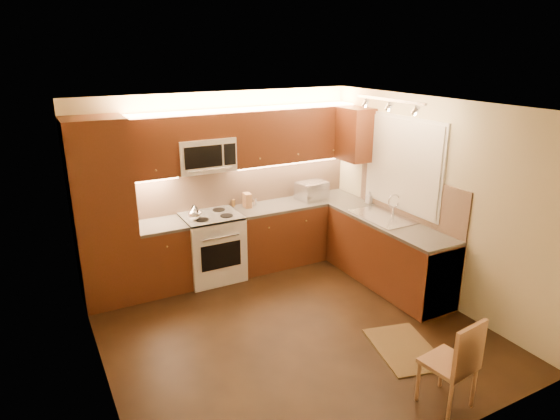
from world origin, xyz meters
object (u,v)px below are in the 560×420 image
stove (212,247)px  dining_chair (449,361)px  sink (383,212)px  knife_block (247,200)px  soap_bottle (369,197)px  kettle (195,213)px  toaster_oven (312,191)px  microwave (204,154)px

stove → dining_chair: (0.92, -3.38, -0.02)m
sink → dining_chair: (-1.08, -2.25, -0.53)m
knife_block → soap_bottle: knife_block is taller
kettle → knife_block: 0.88m
soap_bottle → dining_chair: soap_bottle is taller
sink → toaster_oven: bearing=108.3°
microwave → kettle: size_ratio=3.68×
toaster_oven → soap_bottle: bearing=-50.5°
dining_chair → soap_bottle: bearing=57.9°
toaster_oven → sink: bearing=-79.8°
microwave → knife_block: size_ratio=3.74×
microwave → toaster_oven: 1.76m
knife_block → stove: bearing=-163.8°
microwave → toaster_oven: bearing=-3.3°
sink → dining_chair: sink is taller
microwave → knife_block: bearing=0.1°
kettle → soap_bottle: (2.49, -0.43, -0.04)m
knife_block → dining_chair: knife_block is taller
sink → kettle: bearing=155.5°
stove → dining_chair: bearing=-74.8°
dining_chair → toaster_oven: bearing=71.4°
stove → soap_bottle: (2.24, -0.53, 0.53)m
stove → dining_chair: size_ratio=1.04×
kettle → knife_block: kettle is taller
stove → microwave: bearing=90.0°
stove → toaster_oven: size_ratio=2.15×
stove → sink: bearing=-29.4°
knife_block → soap_bottle: (1.64, -0.66, -0.01)m
kettle → sink: bearing=-39.4°
dining_chair → knife_block: bearing=88.0°
stove → sink: sink is taller
toaster_oven → dining_chair: 3.54m
soap_bottle → knife_block: bearing=147.3°
toaster_oven → dining_chair: toaster_oven is taller
stove → knife_block: knife_block is taller
soap_bottle → dining_chair: bearing=-125.6°
stove → knife_block: size_ratio=4.53×
sink → knife_block: bearing=138.0°
toaster_oven → soap_bottle: toaster_oven is taller
kettle → dining_chair: 3.52m
kettle → stove: bearing=7.0°
stove → dining_chair: 3.50m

